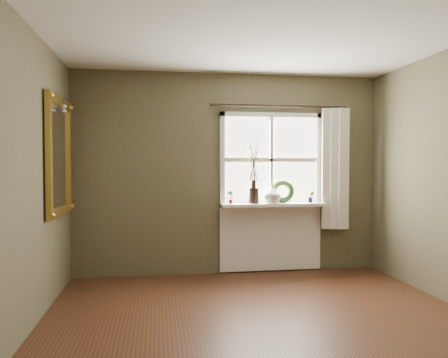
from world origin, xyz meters
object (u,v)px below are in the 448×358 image
gilt_mirror (59,156)px  cream_vase (272,194)px  dark_jug (254,196)px  wreath (283,194)px

gilt_mirror → cream_vase: bearing=13.5°
dark_jug → gilt_mirror: gilt_mirror is taller
dark_jug → wreath: bearing=5.7°
wreath → gilt_mirror: bearing=-148.4°
dark_jug → wreath: 0.40m
cream_vase → gilt_mirror: 2.62m
cream_vase → wreath: (0.15, 0.04, -0.00)m
cream_vase → gilt_mirror: size_ratio=0.19×
dark_jug → cream_vase: (0.25, 0.00, 0.02)m
cream_vase → wreath: 0.15m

